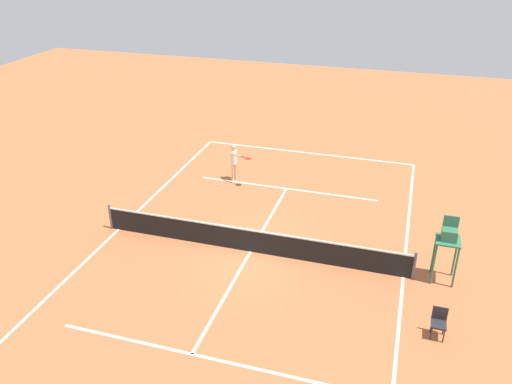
% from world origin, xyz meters
% --- Properties ---
extents(ground_plane, '(60.00, 60.00, 0.00)m').
position_xyz_m(ground_plane, '(0.00, 0.00, 0.00)').
color(ground_plane, '#B76038').
extents(court_lines, '(11.27, 20.38, 0.01)m').
position_xyz_m(court_lines, '(0.00, 0.00, 0.00)').
color(court_lines, white).
rests_on(court_lines, ground).
extents(tennis_net, '(11.87, 0.10, 1.07)m').
position_xyz_m(tennis_net, '(0.00, 0.00, 0.50)').
color(tennis_net, '#4C4C51').
rests_on(tennis_net, ground).
extents(player_serving, '(1.22, 0.93, 1.83)m').
position_xyz_m(player_serving, '(2.59, -5.73, 1.10)').
color(player_serving, '#D8A884').
rests_on(player_serving, ground).
extents(tennis_ball, '(0.07, 0.07, 0.07)m').
position_xyz_m(tennis_ball, '(3.21, -4.90, 0.03)').
color(tennis_ball, '#CCE033').
rests_on(tennis_ball, ground).
extents(umpire_chair, '(0.80, 0.80, 2.41)m').
position_xyz_m(umpire_chair, '(-6.83, -0.27, 1.61)').
color(umpire_chair, '#2D6B4C').
rests_on(umpire_chair, ground).
extents(courtside_chair_near, '(0.44, 0.46, 0.95)m').
position_xyz_m(courtside_chair_near, '(-6.68, 2.72, 0.53)').
color(courtside_chair_near, '#262626').
rests_on(courtside_chair_near, ground).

